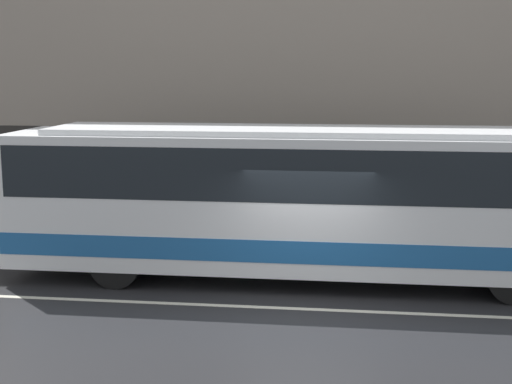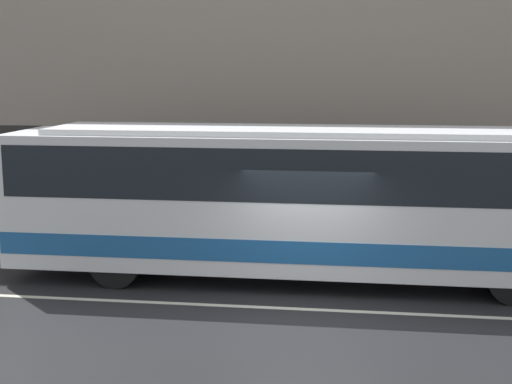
% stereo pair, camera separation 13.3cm
% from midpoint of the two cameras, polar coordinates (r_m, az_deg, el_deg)
% --- Properties ---
extents(ground_plane, '(60.00, 60.00, 0.00)m').
position_cam_midpoint_polar(ground_plane, '(13.43, 4.15, -9.34)').
color(ground_plane, '#262628').
extents(sidewalk, '(60.00, 2.51, 0.18)m').
position_cam_midpoint_polar(sidewalk, '(18.44, 5.19, -3.70)').
color(sidewalk, gray).
rests_on(sidewalk, ground_plane).
extents(building_facade, '(60.00, 0.35, 11.75)m').
position_cam_midpoint_polar(building_facade, '(19.36, 5.65, 13.58)').
color(building_facade, gray).
rests_on(building_facade, ground_plane).
extents(lane_stripe, '(54.00, 0.14, 0.01)m').
position_cam_midpoint_polar(lane_stripe, '(13.43, 4.15, -9.33)').
color(lane_stripe, beige).
rests_on(lane_stripe, ground_plane).
extents(transit_bus, '(11.83, 2.48, 3.21)m').
position_cam_midpoint_polar(transit_bus, '(14.83, 3.22, -0.25)').
color(transit_bus, white).
rests_on(transit_bus, ground_plane).
extents(pedestrian_waiting, '(0.36, 0.36, 1.70)m').
position_cam_midpoint_polar(pedestrian_waiting, '(18.57, -0.75, -0.77)').
color(pedestrian_waiting, '#1E5933').
rests_on(pedestrian_waiting, sidewalk).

